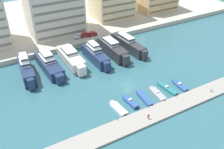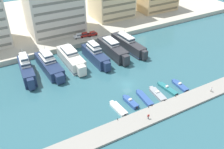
{
  "view_description": "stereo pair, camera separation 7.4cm",
  "coord_description": "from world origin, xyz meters",
  "px_view_note": "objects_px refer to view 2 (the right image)",
  "views": [
    {
      "loc": [
        -35.85,
        -53.98,
        46.72
      ],
      "look_at": [
        -3.35,
        4.05,
        2.5
      ],
      "focal_mm": 40.0,
      "sensor_mm": 36.0,
      "label": 1
    },
    {
      "loc": [
        -35.79,
        -54.02,
        46.72
      ],
      "look_at": [
        -3.35,
        4.05,
        2.5
      ],
      "focal_mm": 40.0,
      "sensor_mm": 36.0,
      "label": 2
    }
  ],
  "objects_px": {
    "motorboat_blue_left": "(130,102)",
    "car_white_far_left": "(79,36)",
    "yacht_charcoal_center": "(113,49)",
    "motorboat_blue_mid_left": "(144,98)",
    "yacht_ivory_mid_left": "(71,58)",
    "motorboat_white_far_left": "(118,108)",
    "yacht_navy_center_left": "(96,55)",
    "pedestrian_mid_deck": "(148,116)",
    "yacht_navy_left": "(49,64)",
    "yacht_navy_far_left": "(26,69)",
    "car_red_mid_left": "(92,34)",
    "motorboat_grey_center_left": "(157,94)",
    "yacht_charcoal_center_right": "(128,44)",
    "motorboat_teal_center": "(167,89)",
    "pedestrian_near_edge": "(211,89)",
    "car_red_left": "(85,35)",
    "motorboat_blue_center_right": "(180,85)"
  },
  "relations": [
    {
      "from": "yacht_ivory_mid_left",
      "to": "car_red_mid_left",
      "type": "distance_m",
      "value": 20.92
    },
    {
      "from": "motorboat_blue_left",
      "to": "motorboat_blue_center_right",
      "type": "xyz_separation_m",
      "value": [
        18.09,
        -0.68,
        -0.15
      ]
    },
    {
      "from": "motorboat_teal_center",
      "to": "car_white_far_left",
      "type": "height_order",
      "value": "car_white_far_left"
    },
    {
      "from": "yacht_navy_left",
      "to": "pedestrian_mid_deck",
      "type": "xyz_separation_m",
      "value": [
        15.01,
        -37.0,
        -0.66
      ]
    },
    {
      "from": "car_red_mid_left",
      "to": "pedestrian_mid_deck",
      "type": "bearing_deg",
      "value": -99.14
    },
    {
      "from": "yacht_navy_far_left",
      "to": "car_red_mid_left",
      "type": "bearing_deg",
      "value": 25.28
    },
    {
      "from": "motorboat_blue_mid_left",
      "to": "motorboat_teal_center",
      "type": "bearing_deg",
      "value": 2.52
    },
    {
      "from": "yacht_navy_far_left",
      "to": "motorboat_grey_center_left",
      "type": "bearing_deg",
      "value": -42.93
    },
    {
      "from": "yacht_navy_far_left",
      "to": "motorboat_white_far_left",
      "type": "height_order",
      "value": "yacht_navy_far_left"
    },
    {
      "from": "pedestrian_near_edge",
      "to": "car_white_far_left",
      "type": "bearing_deg",
      "value": 112.31
    },
    {
      "from": "motorboat_white_far_left",
      "to": "car_white_far_left",
      "type": "distance_m",
      "value": 45.14
    },
    {
      "from": "motorboat_blue_left",
      "to": "motorboat_grey_center_left",
      "type": "bearing_deg",
      "value": -4.58
    },
    {
      "from": "motorboat_blue_left",
      "to": "motorboat_teal_center",
      "type": "distance_m",
      "value": 13.55
    },
    {
      "from": "yacht_navy_center_left",
      "to": "motorboat_teal_center",
      "type": "relative_size",
      "value": 2.23
    },
    {
      "from": "motorboat_blue_mid_left",
      "to": "motorboat_teal_center",
      "type": "relative_size",
      "value": 1.01
    },
    {
      "from": "motorboat_blue_mid_left",
      "to": "pedestrian_mid_deck",
      "type": "xyz_separation_m",
      "value": [
        -4.27,
        -7.65,
        1.14
      ]
    },
    {
      "from": "yacht_charcoal_center",
      "to": "pedestrian_mid_deck",
      "type": "bearing_deg",
      "value": -104.59
    },
    {
      "from": "motorboat_blue_left",
      "to": "pedestrian_near_edge",
      "type": "bearing_deg",
      "value": -18.04
    },
    {
      "from": "yacht_charcoal_center_right",
      "to": "motorboat_teal_center",
      "type": "distance_m",
      "value": 28.63
    },
    {
      "from": "yacht_charcoal_center",
      "to": "motorboat_blue_mid_left",
      "type": "bearing_deg",
      "value": -100.11
    },
    {
      "from": "motorboat_blue_left",
      "to": "yacht_navy_center_left",
      "type": "bearing_deg",
      "value": 85.93
    },
    {
      "from": "yacht_navy_left",
      "to": "motorboat_blue_mid_left",
      "type": "bearing_deg",
      "value": -56.7
    },
    {
      "from": "yacht_navy_left",
      "to": "yacht_charcoal_center",
      "type": "xyz_separation_m",
      "value": [
        24.25,
        -1.5,
        0.21
      ]
    },
    {
      "from": "car_red_mid_left",
      "to": "car_red_left",
      "type": "bearing_deg",
      "value": 170.29
    },
    {
      "from": "motorboat_white_far_left",
      "to": "motorboat_blue_mid_left",
      "type": "xyz_separation_m",
      "value": [
        8.95,
        0.06,
        0.1
      ]
    },
    {
      "from": "yacht_charcoal_center_right",
      "to": "motorboat_grey_center_left",
      "type": "relative_size",
      "value": 2.77
    },
    {
      "from": "yacht_navy_far_left",
      "to": "motorboat_blue_mid_left",
      "type": "distance_m",
      "value": 39.71
    },
    {
      "from": "motorboat_teal_center",
      "to": "motorboat_blue_center_right",
      "type": "height_order",
      "value": "motorboat_teal_center"
    },
    {
      "from": "motorboat_grey_center_left",
      "to": "car_white_far_left",
      "type": "relative_size",
      "value": 1.82
    },
    {
      "from": "yacht_navy_center_left",
      "to": "pedestrian_near_edge",
      "type": "xyz_separation_m",
      "value": [
        21.97,
        -34.35,
        -0.95
      ]
    },
    {
      "from": "motorboat_blue_left",
      "to": "car_white_far_left",
      "type": "bearing_deg",
      "value": 86.59
    },
    {
      "from": "motorboat_blue_mid_left",
      "to": "motorboat_grey_center_left",
      "type": "height_order",
      "value": "motorboat_grey_center_left"
    },
    {
      "from": "yacht_navy_far_left",
      "to": "car_white_far_left",
      "type": "xyz_separation_m",
      "value": [
        25.02,
        15.4,
        0.18
      ]
    },
    {
      "from": "motorboat_blue_mid_left",
      "to": "motorboat_blue_left",
      "type": "bearing_deg",
      "value": 174.3
    },
    {
      "from": "car_white_far_left",
      "to": "pedestrian_near_edge",
      "type": "height_order",
      "value": "car_white_far_left"
    },
    {
      "from": "motorboat_blue_left",
      "to": "motorboat_grey_center_left",
      "type": "relative_size",
      "value": 0.86
    },
    {
      "from": "pedestrian_mid_deck",
      "to": "motorboat_blue_mid_left",
      "type": "bearing_deg",
      "value": 60.83
    },
    {
      "from": "motorboat_blue_center_right",
      "to": "pedestrian_mid_deck",
      "type": "relative_size",
      "value": 4.17
    },
    {
      "from": "yacht_navy_center_left",
      "to": "pedestrian_mid_deck",
      "type": "distance_m",
      "value": 34.74
    },
    {
      "from": "yacht_charcoal_center_right",
      "to": "car_red_left",
      "type": "xyz_separation_m",
      "value": [
        -11.75,
        15.49,
        0.59
      ]
    },
    {
      "from": "yacht_navy_center_left",
      "to": "motorboat_white_far_left",
      "type": "distance_m",
      "value": 27.9
    },
    {
      "from": "yacht_charcoal_center_right",
      "to": "car_red_left",
      "type": "distance_m",
      "value": 19.45
    },
    {
      "from": "car_red_mid_left",
      "to": "pedestrian_near_edge",
      "type": "relative_size",
      "value": 2.52
    },
    {
      "from": "yacht_navy_left",
      "to": "yacht_navy_far_left",
      "type": "bearing_deg",
      "value": -177.83
    },
    {
      "from": "motorboat_blue_center_right",
      "to": "car_red_left",
      "type": "xyz_separation_m",
      "value": [
        -12.81,
        44.46,
        2.54
      ]
    },
    {
      "from": "motorboat_white_far_left",
      "to": "pedestrian_near_edge",
      "type": "distance_m",
      "value": 29.18
    },
    {
      "from": "yacht_ivory_mid_left",
      "to": "motorboat_white_far_left",
      "type": "relative_size",
      "value": 2.67
    },
    {
      "from": "yacht_navy_far_left",
      "to": "yacht_ivory_mid_left",
      "type": "bearing_deg",
      "value": 0.9
    },
    {
      "from": "yacht_ivory_mid_left",
      "to": "yacht_charcoal_center",
      "type": "bearing_deg",
      "value": -5.14
    },
    {
      "from": "yacht_navy_left",
      "to": "motorboat_grey_center_left",
      "type": "distance_m",
      "value": 38.07
    }
  ]
}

